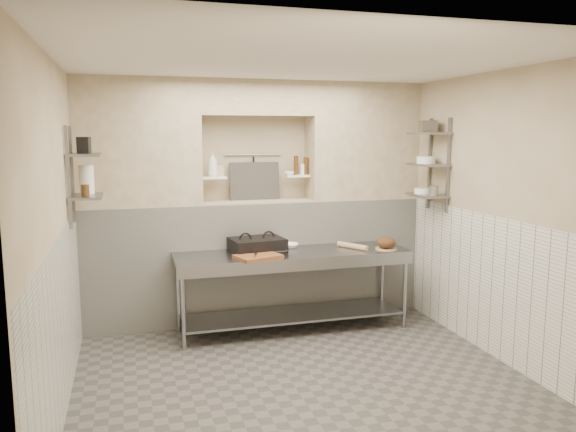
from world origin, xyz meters
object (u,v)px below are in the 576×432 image
object	(u,v)px
prep_table	(293,275)
jug_left	(87,179)
mixing_bowl	(290,246)
bottle_soap	(213,164)
cutting_board	(258,257)
bowl_alcove	(289,173)
rolling_pin	(352,246)
panini_press	(257,245)
bread_loaf	(386,243)

from	to	relation	value
prep_table	jug_left	xyz separation A→B (m)	(-2.12, 0.04, 1.11)
mixing_bowl	bottle_soap	xyz separation A→B (m)	(-0.82, 0.32, 0.93)
cutting_board	bowl_alcove	xyz separation A→B (m)	(0.57, 0.78, 0.81)
cutting_board	mixing_bowl	size ratio (longest dim) A/B	2.19
mixing_bowl	bowl_alcove	bearing A→B (deg)	74.87
rolling_pin	mixing_bowl	bearing A→B (deg)	159.99
panini_press	bowl_alcove	world-z (taller)	bowl_alcove
prep_table	bowl_alcove	xyz separation A→B (m)	(0.12, 0.56, 1.09)
prep_table	panini_press	world-z (taller)	panini_press
cutting_board	jug_left	world-z (taller)	jug_left
cutting_board	rolling_pin	world-z (taller)	rolling_pin
mixing_bowl	bottle_soap	world-z (taller)	bottle_soap
prep_table	bottle_soap	distance (m)	1.55
bottle_soap	bread_loaf	bearing A→B (deg)	-20.85
cutting_board	bowl_alcove	world-z (taller)	bowl_alcove
bowl_alcove	bottle_soap	bearing A→B (deg)	-179.56
rolling_pin	jug_left	xyz separation A→B (m)	(-2.82, 0.04, 0.82)
bottle_soap	cutting_board	bearing A→B (deg)	-65.95
bowl_alcove	cutting_board	bearing A→B (deg)	-126.00
prep_table	rolling_pin	xyz separation A→B (m)	(0.70, -0.00, 0.29)
panini_press	cutting_board	size ratio (longest dim) A/B	1.38
cutting_board	rolling_pin	xyz separation A→B (m)	(1.15, 0.21, 0.01)
cutting_board	bowl_alcove	distance (m)	1.26
panini_press	rolling_pin	xyz separation A→B (m)	(1.09, -0.11, -0.05)
bread_loaf	jug_left	xyz separation A→B (m)	(-3.18, 0.19, 0.77)
rolling_pin	bottle_soap	bearing A→B (deg)	159.46
rolling_pin	bread_loaf	bearing A→B (deg)	-22.18
panini_press	mixing_bowl	size ratio (longest dim) A/B	3.02
bottle_soap	jug_left	bearing A→B (deg)	-158.72
bowl_alcove	jug_left	bearing A→B (deg)	-166.82
bottle_soap	jug_left	distance (m)	1.43
bowl_alcove	jug_left	size ratio (longest dim) A/B	0.45
prep_table	mixing_bowl	distance (m)	0.37
jug_left	prep_table	bearing A→B (deg)	-1.10
panini_press	rolling_pin	size ratio (longest dim) A/B	1.56
rolling_pin	jug_left	bearing A→B (deg)	179.11
bread_loaf	bottle_soap	distance (m)	2.16
bottle_soap	mixing_bowl	bearing A→B (deg)	-20.97
bottle_soap	panini_press	bearing A→B (deg)	-47.70
rolling_pin	bottle_soap	xyz separation A→B (m)	(-1.50, 0.56, 0.92)
panini_press	bread_loaf	world-z (taller)	panini_press
prep_table	bread_loaf	xyz separation A→B (m)	(1.06, -0.15, 0.34)
bottle_soap	jug_left	size ratio (longest dim) A/B	1.01
prep_table	mixing_bowl	bearing A→B (deg)	83.04
cutting_board	bread_loaf	bearing A→B (deg)	2.54
rolling_pin	bread_loaf	xyz separation A→B (m)	(0.35, -0.14, 0.05)
prep_table	bread_loaf	bearing A→B (deg)	-7.89
panini_press	bread_loaf	xyz separation A→B (m)	(1.44, -0.25, -0.00)
cutting_board	mixing_bowl	bearing A→B (deg)	43.64
rolling_pin	prep_table	bearing A→B (deg)	179.75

